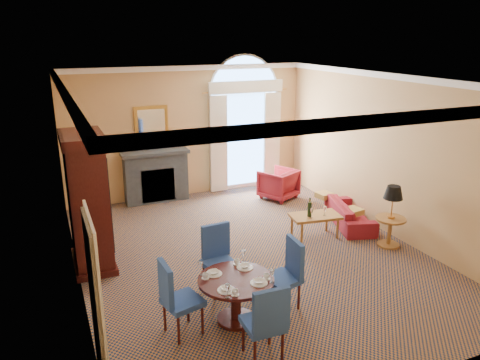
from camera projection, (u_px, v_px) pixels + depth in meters
name	position (u px, v px, depth m)	size (l,w,h in m)	color
ground	(251.00, 254.00, 8.68)	(7.50, 7.50, 0.00)	#14233F
room_envelope	(235.00, 114.00, 8.51)	(6.04, 7.52, 3.45)	tan
armoire	(88.00, 204.00, 7.97)	(0.68, 1.20, 2.37)	black
dining_table	(236.00, 289.00, 6.52)	(1.07, 1.07, 0.87)	black
dining_chair_north	(218.00, 254.00, 7.35)	(0.53, 0.54, 1.07)	navy
dining_chair_south	(267.00, 319.00, 5.67)	(0.48, 0.50, 1.07)	navy
dining_chair_east	(288.00, 270.00, 6.84)	(0.59, 0.59, 1.07)	navy
dining_chair_west	(175.00, 294.00, 6.20)	(0.58, 0.58, 1.07)	navy
sofa	(350.00, 213.00, 9.99)	(1.66, 0.65, 0.49)	maroon
armchair	(278.00, 184.00, 11.54)	(0.79, 0.81, 0.74)	maroon
coffee_table	(315.00, 217.00, 9.23)	(1.04, 0.67, 0.88)	#99622E
side_table	(392.00, 209.00, 8.81)	(0.57, 0.57, 1.19)	#99622E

